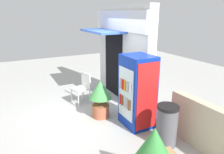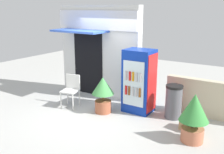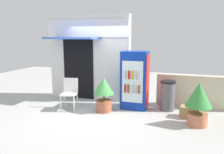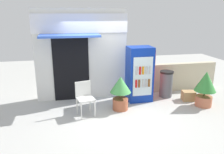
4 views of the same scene
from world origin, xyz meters
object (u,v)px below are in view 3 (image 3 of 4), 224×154
Objects in this scene: trash_bin at (168,95)px; plastic_chair at (70,91)px; cardboard_box at (188,112)px; drink_cooler at (135,80)px; potted_plant_near_shop at (104,92)px; potted_plant_curbside at (199,101)px.

plastic_chair is at bearing -163.85° from trash_bin.
drink_cooler is at bearing 166.38° from cardboard_box.
trash_bin is (2.79, 0.81, -0.10)m from plastic_chair.
drink_cooler is 1.06m from trash_bin.
potted_plant_near_shop is 2.56× the size of cardboard_box.
drink_cooler is 4.44× the size of cardboard_box.
trash_bin is (0.97, 0.09, -0.42)m from drink_cooler.
cardboard_box is at bearing 5.81° from potted_plant_near_shop.
drink_cooler reaches higher than potted_plant_near_shop.
drink_cooler reaches higher than plastic_chair.
plastic_chair is 1.05m from potted_plant_near_shop.
drink_cooler is at bearing -174.89° from trash_bin.
cardboard_box is (-0.21, 0.51, -0.48)m from potted_plant_curbside.
plastic_chair is at bearing -158.37° from drink_cooler.
trash_bin is at bearing 129.09° from potted_plant_curbside.
plastic_chair is 3.59m from potted_plant_curbside.
trash_bin is 0.80m from cardboard_box.
drink_cooler is 1.61× the size of potted_plant_curbside.
potted_plant_near_shop is 0.93× the size of potted_plant_curbside.
cardboard_box is (1.55, -0.38, -0.71)m from drink_cooler.
drink_cooler is 1.73× the size of potted_plant_near_shop.
drink_cooler reaches higher than cardboard_box.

